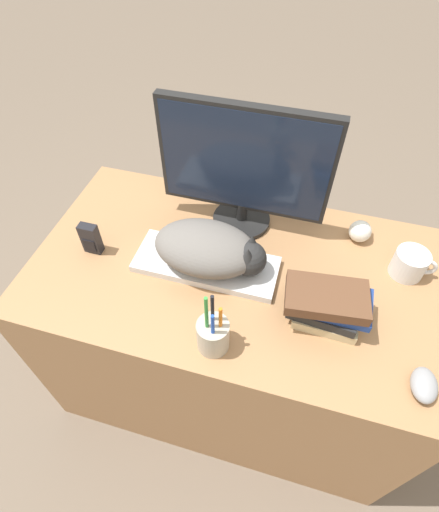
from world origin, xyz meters
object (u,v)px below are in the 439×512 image
object	(u,v)px
pen_cup	(213,334)
baseball	(360,231)
computer_mouse	(424,385)
coffee_mug	(410,264)
phone	(91,239)
book_stack	(327,304)
cat	(211,249)
monitor	(244,166)
keyboard	(206,264)

from	to	relation	value
pen_cup	baseball	distance (m)	0.59
computer_mouse	pen_cup	distance (m)	0.52
computer_mouse	coffee_mug	bearing A→B (deg)	94.77
coffee_mug	baseball	xyz separation A→B (m)	(-0.15, 0.10, -0.01)
pen_cup	phone	size ratio (longest dim) A/B	2.03
phone	book_stack	distance (m)	0.71
baseball	book_stack	distance (m)	0.33
cat	monitor	xyz separation A→B (m)	(0.04, 0.22, 0.14)
computer_mouse	pen_cup	size ratio (longest dim) A/B	0.43
cat	phone	world-z (taller)	cat
computer_mouse	monitor	bearing A→B (deg)	141.73
phone	computer_mouse	bearing A→B (deg)	-10.97
keyboard	baseball	bearing A→B (deg)	29.48
coffee_mug	pen_cup	world-z (taller)	pen_cup
coffee_mug	monitor	bearing A→B (deg)	171.72
phone	book_stack	world-z (taller)	book_stack
baseball	book_stack	world-z (taller)	book_stack
cat	computer_mouse	xyz separation A→B (m)	(0.59, -0.22, -0.06)
book_stack	cat	bearing A→B (deg)	166.91
keyboard	coffee_mug	xyz separation A→B (m)	(0.58, 0.14, 0.03)
pen_cup	book_stack	xyz separation A→B (m)	(0.26, 0.16, 0.01)
coffee_mug	pen_cup	xyz separation A→B (m)	(-0.48, -0.39, 0.01)
computer_mouse	cat	bearing A→B (deg)	159.70
phone	book_stack	size ratio (longest dim) A/B	0.46
monitor	coffee_mug	distance (m)	0.56
keyboard	baseball	distance (m)	0.50
keyboard	computer_mouse	bearing A→B (deg)	-19.78
computer_mouse	baseball	distance (m)	0.50
baseball	keyboard	bearing A→B (deg)	-150.52
book_stack	phone	bearing A→B (deg)	176.22
cat	phone	distance (m)	0.38
coffee_mug	phone	xyz separation A→B (m)	(-0.93, -0.17, 0.01)
cat	baseball	world-z (taller)	cat
monitor	book_stack	world-z (taller)	monitor
keyboard	book_stack	bearing A→B (deg)	-12.50
book_stack	baseball	bearing A→B (deg)	76.91
coffee_mug	phone	bearing A→B (deg)	-169.44
keyboard	coffee_mug	world-z (taller)	coffee_mug
cat	keyboard	bearing A→B (deg)	180.00
baseball	cat	bearing A→B (deg)	-149.54
pen_cup	monitor	bearing A→B (deg)	94.97
baseball	monitor	bearing A→B (deg)	-176.07
cat	book_stack	world-z (taller)	cat
cat	monitor	size ratio (longest dim) A/B	0.64
coffee_mug	book_stack	world-z (taller)	book_stack
keyboard	computer_mouse	size ratio (longest dim) A/B	4.61
keyboard	coffee_mug	size ratio (longest dim) A/B	3.40
computer_mouse	baseball	world-z (taller)	baseball
computer_mouse	phone	xyz separation A→B (m)	(-0.96, 0.19, 0.03)
coffee_mug	baseball	world-z (taller)	coffee_mug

